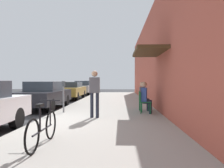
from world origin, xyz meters
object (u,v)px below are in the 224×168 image
at_px(parking_meter, 64,94).
at_px(pedestrian_standing, 95,90).
at_px(parked_car_4, 91,86).
at_px(seated_patron_1, 143,95).
at_px(parked_car_1, 44,95).
at_px(parked_car_2, 70,90).
at_px(parked_car_3, 83,87).
at_px(cafe_chair_0, 144,101).
at_px(cafe_chair_1, 142,99).
at_px(bicycle_0, 43,128).
at_px(seated_patron_0, 146,96).

bearing_deg(parking_meter, pedestrian_standing, -39.90).
height_order(parked_car_4, parking_meter, parked_car_4).
height_order(parking_meter, seated_patron_1, parking_meter).
xyz_separation_m(parked_car_1, parked_car_2, (0.00, 5.80, -0.01)).
xyz_separation_m(parked_car_3, parking_meter, (1.55, -13.75, 0.14)).
height_order(parked_car_1, cafe_chair_0, parked_car_1).
bearing_deg(cafe_chair_1, bicycle_0, -115.67).
bearing_deg(cafe_chair_0, cafe_chair_1, 90.10).
bearing_deg(parked_car_2, parked_car_1, -90.00).
relative_size(parked_car_1, parked_car_3, 1.00).
relative_size(bicycle_0, seated_patron_1, 1.33).
bearing_deg(bicycle_0, pedestrian_standing, 79.17).
distance_m(cafe_chair_1, pedestrian_standing, 2.73).
distance_m(parked_car_2, seated_patron_0, 9.41).
bearing_deg(pedestrian_standing, parked_car_4, 98.15).
distance_m(parking_meter, seated_patron_1, 3.49).
bearing_deg(cafe_chair_0, pedestrian_standing, -149.76).
bearing_deg(parked_car_2, seated_patron_0, -58.08).
height_order(parked_car_2, seated_patron_1, seated_patron_1).
relative_size(parked_car_1, pedestrian_standing, 2.59).
xyz_separation_m(parked_car_3, parked_car_4, (0.00, 6.06, 0.00)).
distance_m(parked_car_2, bicycle_0, 12.73).
height_order(parked_car_3, pedestrian_standing, pedestrian_standing).
xyz_separation_m(parked_car_2, seated_patron_0, (4.97, -7.98, 0.10)).
height_order(parking_meter, pedestrian_standing, pedestrian_standing).
height_order(parked_car_1, cafe_chair_1, parked_car_1).
distance_m(parked_car_1, parked_car_3, 11.69).
xyz_separation_m(cafe_chair_0, pedestrian_standing, (-1.90, -1.11, 0.50)).
bearing_deg(parked_car_2, parking_meter, -78.85).
bearing_deg(seated_patron_1, cafe_chair_0, -94.27).
bearing_deg(seated_patron_0, parked_car_3, 109.73).
height_order(parked_car_4, pedestrian_standing, pedestrian_standing).
xyz_separation_m(parked_car_4, cafe_chair_1, (4.91, -19.13, -0.12)).
height_order(bicycle_0, seated_patron_1, seated_patron_1).
bearing_deg(parking_meter, parked_car_2, 101.15).
xyz_separation_m(cafe_chair_0, seated_patron_0, (0.06, -0.01, 0.19)).
distance_m(bicycle_0, cafe_chair_0, 5.21).
distance_m(parked_car_4, cafe_chair_1, 19.75).
bearing_deg(parked_car_3, bicycle_0, -82.70).
bearing_deg(parking_meter, parked_car_3, 96.43).
height_order(parked_car_1, bicycle_0, parked_car_1).
height_order(parking_meter, seated_patron_0, parking_meter).
distance_m(parked_car_3, bicycle_0, 18.55).
bearing_deg(bicycle_0, parked_car_1, 109.35).
relative_size(parked_car_3, pedestrian_standing, 2.59).
height_order(parked_car_3, seated_patron_1, parked_car_3).
height_order(parking_meter, cafe_chair_1, parking_meter).
bearing_deg(parked_car_3, parked_car_2, -90.00).
height_order(parked_car_2, parking_meter, parking_meter).
bearing_deg(pedestrian_standing, seated_patron_0, 29.23).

